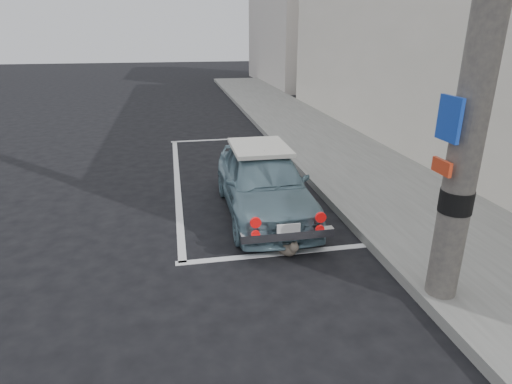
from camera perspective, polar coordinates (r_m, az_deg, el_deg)
The scene contains 9 objects.
ground at distance 6.59m, azimuth -2.02°, elevation -6.56°, with size 80.00×80.00×0.00m, color black.
sidewalk at distance 9.28m, azimuth 15.82°, elevation 1.43°, with size 2.80×40.00×0.15m, color slate.
shop_building at distance 12.17m, azimuth 27.30°, elevation 20.84°, with size 3.50×18.00×7.00m.
building_far at distance 26.80m, azimuth 5.06°, elevation 22.80°, with size 3.50×10.00×8.00m, color beige.
pline_rear at distance 6.25m, azimuth 3.29°, elevation -8.19°, with size 3.00×0.12×0.01m, color silver.
pline_front at distance 12.73m, azimuth -4.46°, elevation 6.99°, with size 3.00×0.12×0.01m, color silver.
pline_side at distance 9.29m, azimuth -10.47°, elevation 1.45°, with size 0.12×7.00×0.01m, color silver.
retro_coupe at distance 7.35m, azimuth 1.00°, elevation 1.45°, with size 1.40×3.45×1.17m.
cat at distance 6.16m, azimuth 4.19°, elevation -7.31°, with size 0.36×0.50×0.28m.
Camera 1 is at (-0.89, -5.79, 3.03)m, focal length 30.00 mm.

